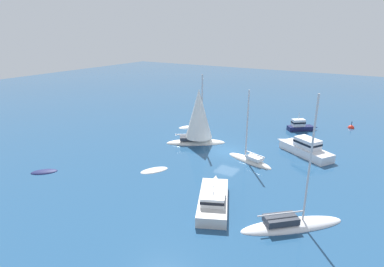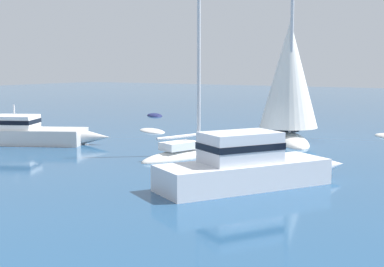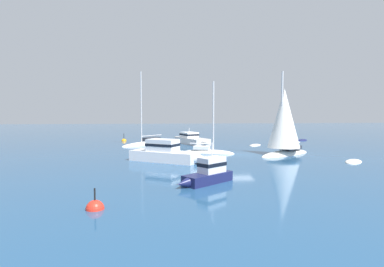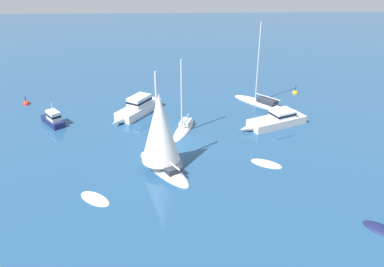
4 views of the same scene
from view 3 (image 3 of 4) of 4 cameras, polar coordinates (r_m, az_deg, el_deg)
ground_plane at (r=34.47m, az=8.66°, el=-3.72°), size 160.00×160.00×0.00m
dinghy at (r=32.76m, az=26.62°, el=-4.53°), size 3.15×2.92×0.42m
sailboat at (r=35.22m, az=2.77°, el=-3.24°), size 3.11×5.92×8.20m
ketch at (r=34.92m, az=16.00°, el=1.46°), size 5.72×7.29×9.15m
sloop at (r=44.52m, az=-8.00°, el=-1.76°), size 6.72×7.05×10.25m
motor_cruiser at (r=20.92m, az=2.82°, el=-6.96°), size 3.50×4.02×2.59m
rib at (r=52.85m, az=18.88°, el=-1.17°), size 2.68×2.67×0.41m
powerboat at (r=29.61m, az=-4.55°, el=-3.46°), size 5.47×7.58×2.03m
launch at (r=44.99m, az=-0.02°, el=-1.05°), size 7.93×4.76×2.19m
skiff at (r=43.92m, az=11.09°, el=-2.07°), size 3.17×2.65×0.33m
channel_buoy at (r=50.04m, az=-11.93°, el=-1.32°), size 0.75×0.75×1.52m
mooring_buoy at (r=16.36m, az=-16.75°, el=-12.66°), size 0.88×0.88×1.45m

